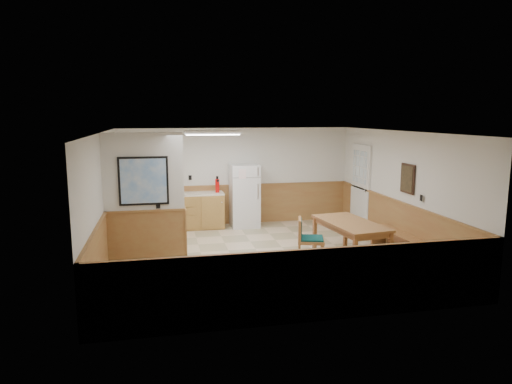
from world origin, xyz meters
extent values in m
plane|color=beige|center=(0.00, 0.00, 0.00)|extent=(6.00, 6.00, 0.00)
cube|color=silver|center=(0.00, 0.00, 2.50)|extent=(6.00, 6.00, 0.02)
cube|color=silver|center=(0.00, 3.00, 1.25)|extent=(6.00, 0.02, 2.50)
cube|color=silver|center=(3.00, 0.00, 1.25)|extent=(0.02, 6.00, 2.50)
cube|color=silver|center=(-3.00, 0.00, 1.25)|extent=(0.02, 6.00, 2.50)
cube|color=olive|center=(0.00, 2.98, 0.50)|extent=(6.00, 0.04, 1.00)
cube|color=olive|center=(2.98, 0.00, 0.50)|extent=(0.04, 6.00, 1.00)
cube|color=olive|center=(-2.98, 0.00, 0.50)|extent=(0.04, 6.00, 1.00)
cube|color=silver|center=(-2.25, 0.20, 1.75)|extent=(1.50, 0.15, 1.50)
cube|color=olive|center=(-2.25, 0.20, 0.50)|extent=(1.50, 0.17, 1.00)
cube|color=black|center=(-2.25, 0.10, 1.60)|extent=(0.92, 0.03, 0.92)
cube|color=white|center=(-2.25, 0.09, 1.60)|extent=(0.84, 0.01, 0.84)
cube|color=#A5783A|center=(-1.10, 2.68, 0.43)|extent=(1.40, 0.60, 0.86)
cube|color=#A5783A|center=(-2.57, 2.68, 0.43)|extent=(0.06, 0.60, 0.86)
cube|color=#A5783A|center=(-1.83, 2.68, 0.43)|extent=(0.06, 0.60, 0.86)
cube|color=beige|center=(-1.50, 2.68, 0.88)|extent=(2.20, 0.60, 0.04)
cube|color=beige|center=(-1.50, 2.98, 0.95)|extent=(2.20, 0.02, 0.10)
cube|color=silver|center=(2.97, 1.90, 1.02)|extent=(0.05, 1.02, 2.15)
cube|color=silver|center=(2.96, 1.90, 1.02)|extent=(0.04, 0.90, 2.05)
cube|color=silver|center=(2.94, 1.90, 1.55)|extent=(0.02, 0.76, 0.80)
cube|color=silver|center=(-2.10, 2.98, 1.55)|extent=(0.80, 0.03, 1.00)
cube|color=silver|center=(-2.10, 2.96, 1.55)|extent=(0.70, 0.01, 0.90)
cube|color=black|center=(2.97, -0.30, 1.55)|extent=(0.03, 0.50, 0.60)
cube|color=black|center=(2.95, -0.30, 1.55)|extent=(0.01, 0.42, 0.52)
cube|color=silver|center=(-0.80, 1.30, 2.45)|extent=(1.20, 0.30, 0.08)
cube|color=white|center=(-0.80, 1.30, 2.40)|extent=(1.15, 0.25, 0.01)
cube|color=white|center=(0.14, 2.63, 0.80)|extent=(0.71, 0.70, 1.60)
cube|color=silver|center=(0.42, 2.27, 1.45)|extent=(0.03, 0.02, 0.21)
cube|color=silver|center=(0.42, 2.27, 0.96)|extent=(0.03, 0.02, 0.38)
cube|color=#AC7A3F|center=(1.69, -0.47, 0.72)|extent=(1.07, 1.82, 0.05)
cube|color=#AC7A3F|center=(1.69, -0.47, 0.65)|extent=(0.96, 1.71, 0.10)
cube|color=#AC7A3F|center=(1.42, -1.31, 0.35)|extent=(0.08, 0.08, 0.70)
cube|color=#AC7A3F|center=(1.22, 0.28, 0.35)|extent=(0.08, 0.08, 0.70)
cube|color=#AC7A3F|center=(2.16, -1.21, 0.35)|extent=(0.08, 0.08, 0.70)
cube|color=#AC7A3F|center=(1.95, 0.38, 0.35)|extent=(0.08, 0.08, 0.70)
cube|color=#AC7A3F|center=(2.80, -0.41, 0.42)|extent=(0.49, 1.71, 0.05)
cube|color=#AC7A3F|center=(2.80, -1.20, 0.20)|extent=(0.35, 0.09, 0.40)
cube|color=#AC7A3F|center=(2.80, 0.39, 0.20)|extent=(0.35, 0.09, 0.40)
cube|color=#AC7A3F|center=(0.88, -0.45, 0.42)|extent=(0.63, 0.63, 0.06)
cube|color=#0E4846|center=(0.88, -0.45, 0.47)|extent=(0.58, 0.58, 0.03)
cube|color=#AC7A3F|center=(0.67, -0.39, 0.65)|extent=(0.19, 0.50, 0.40)
cube|color=#0E4846|center=(0.46, -0.33, 0.65)|extent=(0.15, 0.43, 0.34)
cube|color=#AC7A3F|center=(0.61, -0.60, 0.20)|extent=(0.05, 0.05, 0.39)
cube|color=#AC7A3F|center=(0.74, -0.18, 0.20)|extent=(0.05, 0.05, 0.39)
cube|color=#AC7A3F|center=(1.03, -0.73, 0.20)|extent=(0.05, 0.05, 0.39)
cube|color=#AC7A3F|center=(1.16, -0.30, 0.20)|extent=(0.05, 0.05, 0.39)
cylinder|color=red|center=(-0.55, 2.66, 1.07)|extent=(0.12, 0.12, 0.34)
cylinder|color=black|center=(-0.55, 2.66, 1.28)|extent=(0.06, 0.06, 0.08)
cylinder|color=#198A3D|center=(-2.17, 2.69, 1.01)|extent=(0.07, 0.07, 0.21)
camera|label=1|loc=(-1.93, -8.62, 2.82)|focal=32.00mm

